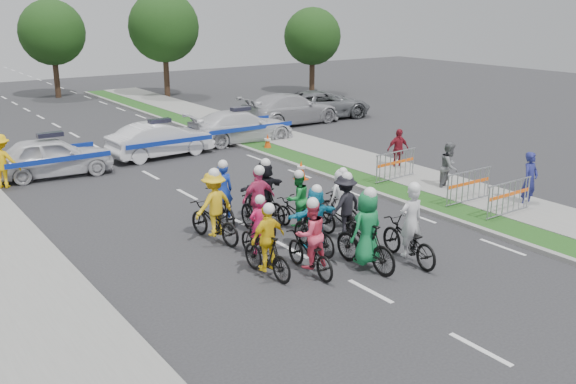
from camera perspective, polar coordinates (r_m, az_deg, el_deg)
ground at (r=14.43m, az=7.32°, el=-8.75°), size 90.00×90.00×0.00m
curb_right at (r=21.09m, az=8.53°, el=-0.35°), size 0.20×60.00×0.12m
grass_strip at (r=21.56m, az=9.88°, el=-0.05°), size 1.20×60.00×0.11m
sidewalk_right at (r=22.82m, az=13.11°, el=0.72°), size 2.40×60.00×0.13m
sidewalk_left at (r=15.95m, az=-23.77°, el=-7.31°), size 3.00×60.00×0.13m
rider_0 at (r=15.88m, az=10.70°, el=-3.85°), size 0.93×2.08×2.06m
rider_1 at (r=15.27m, az=6.96°, el=-4.05°), size 0.89×1.98×2.05m
rider_2 at (r=14.95m, az=1.98°, el=-4.76°), size 0.82×1.89×1.89m
rider_3 at (r=14.78m, az=-1.85°, el=-5.03°), size 0.94×1.76×1.81m
rider_4 at (r=17.06m, az=5.02°, el=-1.94°), size 1.13×1.94×1.91m
rider_5 at (r=16.17m, az=2.38°, el=-2.84°), size 1.45×1.73×1.81m
rider_6 at (r=15.81m, az=-2.63°, el=-4.09°), size 0.61×1.67×1.69m
rider_7 at (r=18.11m, az=4.68°, el=-1.00°), size 0.74×1.67×1.74m
rider_8 at (r=17.69m, az=0.81°, el=-1.45°), size 0.79×1.79×1.78m
rider_9 at (r=17.43m, az=-2.66°, el=-1.43°), size 1.00×1.89×1.97m
rider_10 at (r=17.03m, az=-6.60°, el=-1.88°), size 1.21×2.07×2.03m
rider_11 at (r=18.38m, az=-2.10°, el=-0.31°), size 1.57×1.87×1.91m
rider_12 at (r=18.39m, az=-5.84°, el=-0.94°), size 0.97×1.95×1.90m
police_car_0 at (r=24.83m, az=-20.22°, el=2.98°), size 4.44×2.16×1.46m
police_car_1 at (r=26.77m, az=-11.25°, el=4.57°), size 4.37×1.76×1.41m
police_car_2 at (r=29.14m, az=-4.20°, el=5.84°), size 5.09×2.40×1.44m
civilian_sedan at (r=33.41m, az=0.22°, el=7.40°), size 5.49×2.30×1.58m
civilian_suv at (r=35.28m, az=3.10°, el=7.80°), size 5.73×3.37×1.49m
spectator_0 at (r=21.09m, az=20.70°, el=1.03°), size 0.67×0.47×1.73m
spectator_1 at (r=22.15m, az=14.14°, el=2.20°), size 0.99×0.90×1.65m
spectator_2 at (r=24.49m, az=9.76°, el=3.74°), size 0.98×0.56×1.58m
marshal_hiviz at (r=23.86m, az=-24.13°, el=2.52°), size 1.39×1.21×1.86m
barrier_0 at (r=19.88m, az=19.02°, el=-0.64°), size 2.01×0.54×1.12m
barrier_1 at (r=20.74m, az=15.74°, el=0.35°), size 2.00×0.51×1.12m
barrier_2 at (r=22.83m, az=9.53°, el=2.22°), size 2.03×0.65×1.12m
cone_0 at (r=22.93m, az=1.17°, el=1.95°), size 0.40×0.40×0.70m
cone_1 at (r=27.57m, az=-1.82°, el=4.46°), size 0.40×0.40×0.70m
tree_1 at (r=43.44m, az=-10.97°, el=14.21°), size 4.55×4.55×6.82m
tree_2 at (r=44.64m, az=2.18°, el=13.65°), size 3.85×3.85×5.77m
tree_4 at (r=45.19m, az=-20.24°, el=13.15°), size 4.20×4.20×6.30m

